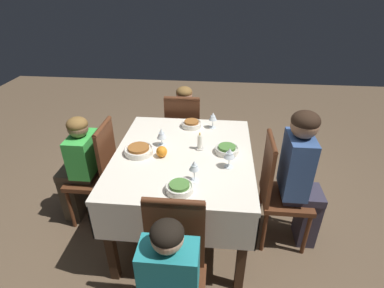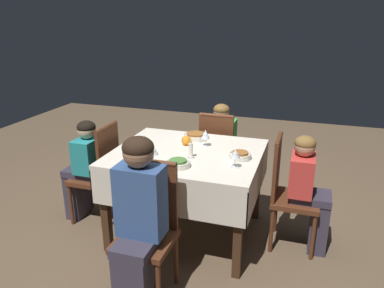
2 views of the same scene
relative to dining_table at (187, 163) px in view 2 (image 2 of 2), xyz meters
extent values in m
plane|color=brown|center=(0.00, 0.00, -0.66)|extent=(8.00, 8.00, 0.00)
cube|color=silver|center=(0.00, 0.00, 0.09)|extent=(1.20, 1.03, 0.04)
cube|color=silver|center=(0.00, 0.51, -0.07)|extent=(1.20, 0.01, 0.27)
cube|color=silver|center=(0.00, -0.51, -0.07)|extent=(1.20, 0.01, 0.27)
cube|color=silver|center=(0.60, 0.00, -0.07)|extent=(0.01, 1.03, 0.27)
cube|color=silver|center=(-0.60, 0.00, -0.07)|extent=(0.01, 1.03, 0.27)
cube|color=#3D2616|center=(0.53, 0.44, -0.30)|extent=(0.06, 0.06, 0.73)
cube|color=#3D2616|center=(-0.53, 0.44, -0.30)|extent=(0.06, 0.06, 0.73)
cube|color=#3D2616|center=(0.53, -0.44, -0.30)|extent=(0.06, 0.06, 0.73)
cube|color=#3D2616|center=(-0.53, -0.44, -0.30)|extent=(0.06, 0.06, 0.73)
cube|color=#562D19|center=(-0.03, -0.80, -0.25)|extent=(0.37, 0.37, 0.04)
cube|color=#562D19|center=(-0.03, -0.63, 0.01)|extent=(0.34, 0.03, 0.48)
cylinder|color=#562D19|center=(-0.03, -0.63, 0.25)|extent=(0.33, 0.04, 0.04)
cylinder|color=#562D19|center=(-0.18, -0.96, -0.46)|extent=(0.03, 0.03, 0.39)
cylinder|color=#562D19|center=(-0.18, -0.64, -0.46)|extent=(0.03, 0.03, 0.39)
cylinder|color=#562D19|center=(0.13, -0.64, -0.46)|extent=(0.03, 0.03, 0.39)
cube|color=#562D19|center=(0.89, 0.10, -0.25)|extent=(0.37, 0.37, 0.04)
cube|color=#562D19|center=(0.72, 0.10, 0.01)|extent=(0.03, 0.34, 0.48)
cylinder|color=#562D19|center=(0.72, 0.10, 0.25)|extent=(0.04, 0.33, 0.04)
cylinder|color=#562D19|center=(1.05, -0.06, -0.46)|extent=(0.03, 0.03, 0.39)
cylinder|color=#562D19|center=(1.05, 0.26, -0.46)|extent=(0.03, 0.03, 0.39)
cylinder|color=#562D19|center=(0.73, -0.06, -0.46)|extent=(0.03, 0.03, 0.39)
cylinder|color=#562D19|center=(0.73, 0.26, -0.46)|extent=(0.03, 0.03, 0.39)
cube|color=#562D19|center=(-0.89, -0.03, -0.25)|extent=(0.37, 0.37, 0.04)
cube|color=#562D19|center=(-0.72, -0.03, 0.01)|extent=(0.03, 0.34, 0.48)
cylinder|color=#562D19|center=(-0.72, -0.03, 0.25)|extent=(0.04, 0.33, 0.04)
cylinder|color=#562D19|center=(-1.05, 0.12, -0.46)|extent=(0.03, 0.03, 0.39)
cylinder|color=#562D19|center=(-1.05, -0.19, -0.46)|extent=(0.03, 0.03, 0.39)
cylinder|color=#562D19|center=(-0.73, 0.12, -0.46)|extent=(0.03, 0.03, 0.39)
cylinder|color=#562D19|center=(-0.73, -0.19, -0.46)|extent=(0.03, 0.03, 0.39)
cube|color=#562D19|center=(0.08, 0.80, -0.25)|extent=(0.37, 0.37, 0.04)
cube|color=#562D19|center=(0.08, 0.63, 0.01)|extent=(0.34, 0.03, 0.48)
cylinder|color=#562D19|center=(0.08, 0.63, 0.25)|extent=(0.33, 0.04, 0.04)
cylinder|color=#562D19|center=(0.24, 0.96, -0.46)|extent=(0.03, 0.03, 0.39)
cylinder|color=#562D19|center=(-0.08, 0.96, -0.46)|extent=(0.03, 0.03, 0.39)
cylinder|color=#562D19|center=(0.24, 0.64, -0.46)|extent=(0.03, 0.03, 0.39)
cylinder|color=#562D19|center=(-0.08, 0.64, -0.46)|extent=(0.03, 0.03, 0.39)
cube|color=#383342|center=(-0.03, -1.00, -0.44)|extent=(0.22, 0.14, 0.43)
cube|color=#383342|center=(-0.03, -0.92, -0.20)|extent=(0.24, 0.31, 0.06)
cube|color=#38568E|center=(-0.03, -0.83, 0.07)|extent=(0.30, 0.18, 0.47)
sphere|color=#9E7051|center=(-0.03, -0.83, 0.39)|extent=(0.19, 0.19, 0.19)
ellipsoid|color=black|center=(-0.03, -0.83, 0.42)|extent=(0.19, 0.19, 0.13)
cube|color=#383342|center=(1.09, 0.10, -0.44)|extent=(0.14, 0.22, 0.43)
cube|color=#383342|center=(1.00, 0.10, -0.20)|extent=(0.31, 0.24, 0.06)
cube|color=red|center=(0.92, 0.10, -0.01)|extent=(0.18, 0.30, 0.31)
sphere|color=tan|center=(0.92, 0.10, 0.22)|extent=(0.16, 0.16, 0.16)
ellipsoid|color=brown|center=(0.92, 0.10, 0.24)|extent=(0.16, 0.16, 0.11)
cube|color=#383342|center=(-1.09, -0.03, -0.44)|extent=(0.14, 0.22, 0.43)
cube|color=#383342|center=(-1.00, -0.03, -0.20)|extent=(0.31, 0.24, 0.06)
cube|color=teal|center=(-0.92, -0.03, -0.02)|extent=(0.18, 0.30, 0.30)
sphere|color=#D6A884|center=(-0.92, -0.03, 0.21)|extent=(0.16, 0.16, 0.16)
ellipsoid|color=black|center=(-0.92, -0.03, 0.24)|extent=(0.16, 0.16, 0.11)
cube|color=#4C4233|center=(0.08, 1.00, -0.44)|extent=(0.23, 0.14, 0.43)
cube|color=#4C4233|center=(0.08, 0.92, -0.20)|extent=(0.24, 0.31, 0.06)
cube|color=green|center=(0.08, 0.83, 0.00)|extent=(0.30, 0.18, 0.33)
sphere|color=#9E7051|center=(0.08, 0.83, 0.24)|extent=(0.16, 0.16, 0.16)
ellipsoid|color=brown|center=(0.08, 0.83, 0.27)|extent=(0.16, 0.16, 0.11)
cylinder|color=silver|center=(0.04, -0.32, 0.12)|extent=(0.18, 0.18, 0.04)
torus|color=silver|center=(0.04, -0.32, 0.14)|extent=(0.18, 0.18, 0.01)
cylinder|color=#4C7F38|center=(0.04, -0.32, 0.15)|extent=(0.13, 0.13, 0.02)
cylinder|color=white|center=(-0.15, -0.34, 0.11)|extent=(0.06, 0.06, 0.00)
cylinder|color=white|center=(-0.15, -0.34, 0.15)|extent=(0.01, 0.01, 0.08)
cone|color=white|center=(-0.15, -0.34, 0.22)|extent=(0.08, 0.08, 0.07)
cylinder|color=white|center=(-0.15, -0.34, 0.20)|extent=(0.05, 0.05, 0.03)
cylinder|color=silver|center=(0.44, -0.02, 0.12)|extent=(0.17, 0.17, 0.04)
torus|color=silver|center=(0.44, -0.02, 0.14)|extent=(0.17, 0.17, 0.01)
cylinder|color=#995B28|center=(0.44, -0.02, 0.15)|extent=(0.12, 0.12, 0.02)
cylinder|color=white|center=(0.44, -0.20, 0.11)|extent=(0.06, 0.06, 0.00)
cylinder|color=white|center=(0.44, -0.20, 0.14)|extent=(0.01, 0.01, 0.07)
cone|color=white|center=(0.44, -0.20, 0.21)|extent=(0.07, 0.07, 0.07)
cylinder|color=white|center=(0.44, -0.20, 0.20)|extent=(0.04, 0.04, 0.03)
cylinder|color=silver|center=(-0.44, -0.03, 0.12)|extent=(0.17, 0.17, 0.04)
torus|color=silver|center=(-0.44, -0.03, 0.14)|extent=(0.17, 0.17, 0.01)
cylinder|color=#4C7F38|center=(-0.44, -0.03, 0.15)|extent=(0.12, 0.12, 0.02)
cylinder|color=white|center=(-0.33, -0.11, 0.11)|extent=(0.06, 0.06, 0.00)
cylinder|color=white|center=(-0.33, -0.11, 0.15)|extent=(0.01, 0.01, 0.08)
cone|color=white|center=(-0.33, -0.11, 0.22)|extent=(0.07, 0.07, 0.07)
cylinder|color=white|center=(-0.33, -0.11, 0.21)|extent=(0.04, 0.04, 0.03)
cylinder|color=silver|center=(-0.03, 0.33, 0.12)|extent=(0.22, 0.22, 0.04)
torus|color=silver|center=(-0.03, 0.33, 0.14)|extent=(0.21, 0.21, 0.01)
cylinder|color=#995B28|center=(-0.03, 0.33, 0.15)|extent=(0.16, 0.16, 0.02)
cylinder|color=white|center=(0.10, 0.18, 0.11)|extent=(0.07, 0.07, 0.00)
cylinder|color=white|center=(0.10, 0.18, 0.14)|extent=(0.01, 0.01, 0.06)
cone|color=white|center=(0.10, 0.18, 0.21)|extent=(0.07, 0.07, 0.08)
cylinder|color=white|center=(0.10, 0.18, 0.19)|extent=(0.04, 0.04, 0.04)
cylinder|color=beige|center=(0.07, -0.12, 0.11)|extent=(0.06, 0.06, 0.01)
cylinder|color=white|center=(0.07, -0.12, 0.17)|extent=(0.03, 0.03, 0.11)
ellipsoid|color=#F9C64C|center=(0.07, -0.12, 0.23)|extent=(0.01, 0.01, 0.03)
sphere|color=orange|center=(-0.06, 0.15, 0.14)|extent=(0.08, 0.08, 0.08)
camera|label=1|loc=(-1.89, -0.24, 1.29)|focal=28.00mm
camera|label=2|loc=(0.93, -2.72, 1.18)|focal=35.00mm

